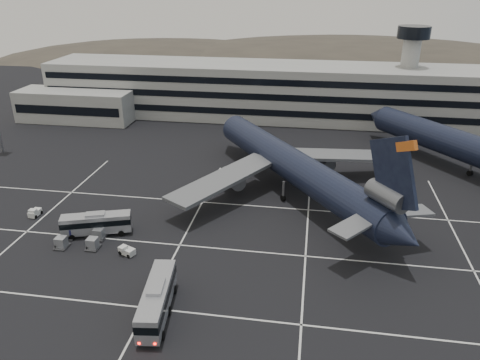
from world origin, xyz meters
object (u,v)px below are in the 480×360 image
(bus_near, at_px, (157,299))
(uld_cluster, at_px, (84,233))
(bus_far, at_px, (96,223))
(tug_a, at_px, (35,213))
(trijet_main, at_px, (296,167))

(bus_near, distance_m, uld_cluster, 21.67)
(bus_near, bearing_deg, bus_far, 125.63)
(bus_far, bearing_deg, tug_a, 54.38)
(bus_near, relative_size, bus_far, 1.13)
(uld_cluster, bearing_deg, bus_far, 44.08)
(bus_near, relative_size, tug_a, 5.16)
(trijet_main, bearing_deg, uld_cluster, 178.84)
(trijet_main, bearing_deg, bus_near, -146.73)
(bus_near, bearing_deg, uld_cluster, 130.92)
(bus_far, relative_size, tug_a, 4.59)
(tug_a, xyz_separation_m, uld_cluster, (11.04, -5.15, 0.20))
(bus_near, height_order, uld_cluster, bus_near)
(bus_far, distance_m, uld_cluster, 2.29)
(trijet_main, distance_m, bus_near, 37.21)
(tug_a, height_order, uld_cluster, uld_cluster)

